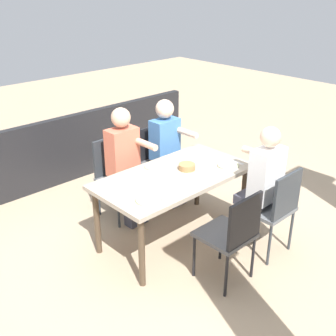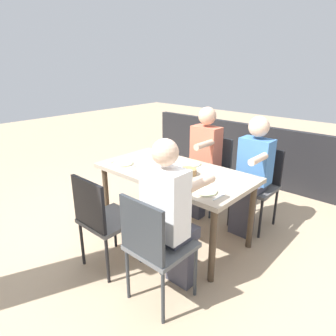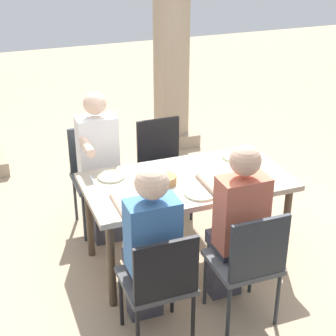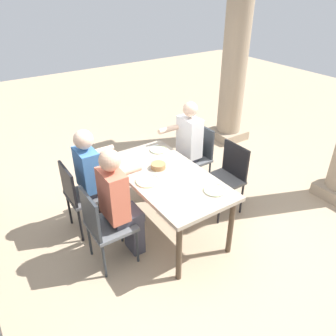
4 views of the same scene
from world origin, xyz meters
The scene contains 20 objects.
ground_plane centered at (0.00, 0.00, 0.00)m, with size 16.00×16.00×0.00m, color tan.
dining_table centered at (0.00, 0.00, 0.68)m, with size 1.61×0.85×0.76m.
chair_west_north centered at (-0.54, 0.84, 0.54)m, with size 0.44×0.44×0.92m.
chair_west_south centered at (-0.54, -0.84, 0.53)m, with size 0.44×0.44×0.90m.
chair_mid_north centered at (0.11, 0.84, 0.53)m, with size 0.44×0.44×0.91m.
chair_mid_south centered at (0.11, -0.84, 0.53)m, with size 0.44×0.44×0.91m.
diner_woman_green centered at (-0.54, 0.66, 0.70)m, with size 0.35×0.49×1.31m.
diner_man_white centered at (0.10, -0.64, 0.71)m, with size 0.34×0.49×1.32m.
diner_guest_third centered at (-0.54, -0.65, 0.69)m, with size 0.35×0.50×1.28m.
stone_column_near centered at (-1.50, 2.39, 1.49)m, with size 0.57×0.57×3.03m.
plate_0 centered at (-0.55, 0.24, 0.76)m, with size 0.22×0.22×0.02m.
fork_0 centered at (-0.70, 0.24, 0.76)m, with size 0.02×0.17×0.01m, color silver.
spoon_0 centered at (-0.40, 0.24, 0.76)m, with size 0.02×0.17×0.01m, color silver.
plate_1 centered at (0.01, -0.25, 0.76)m, with size 0.26×0.26×0.02m.
fork_1 centered at (-0.14, -0.25, 0.76)m, with size 0.02×0.17×0.01m, color silver.
spoon_1 centered at (0.16, -0.25, 0.76)m, with size 0.02×0.17×0.01m, color silver.
plate_2 centered at (0.54, 0.23, 0.76)m, with size 0.23×0.23×0.02m.
fork_2 centered at (0.39, 0.23, 0.76)m, with size 0.02×0.17×0.01m, color silver.
spoon_2 centered at (0.69, 0.23, 0.76)m, with size 0.02×0.17×0.01m, color silver.
bread_basket centered at (-0.18, 0.00, 0.79)m, with size 0.17×0.17×0.06m, color #9E7547.
Camera 4 is at (2.61, -1.74, 2.70)m, focal length 35.16 mm.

